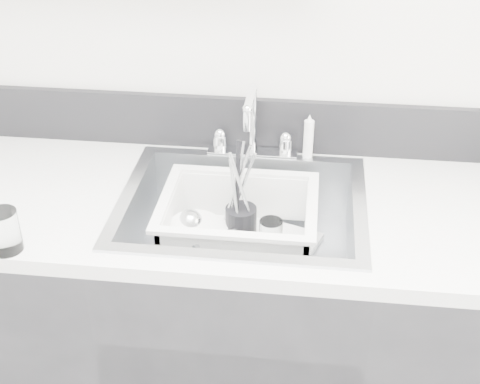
# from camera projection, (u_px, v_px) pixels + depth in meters

# --- Properties ---
(counter_run) EXTENTS (3.20, 0.62, 0.92)m
(counter_run) POSITION_uv_depth(u_px,v_px,m) (242.00, 333.00, 1.98)
(counter_run) COLOR black
(counter_run) RESTS_ON ground
(backsplash) EXTENTS (3.20, 0.02, 0.16)m
(backsplash) POSITION_uv_depth(u_px,v_px,m) (254.00, 124.00, 1.95)
(backsplash) COLOR black
(backsplash) RESTS_ON counter_run
(sink) EXTENTS (0.64, 0.52, 0.20)m
(sink) POSITION_uv_depth(u_px,v_px,m) (242.00, 230.00, 1.78)
(sink) COLOR silver
(sink) RESTS_ON counter_run
(faucet) EXTENTS (0.26, 0.18, 0.23)m
(faucet) POSITION_uv_depth(u_px,v_px,m) (252.00, 138.00, 1.91)
(faucet) COLOR silver
(faucet) RESTS_ON counter_run
(side_sprayer) EXTENTS (0.03, 0.03, 0.14)m
(side_sprayer) POSITION_uv_depth(u_px,v_px,m) (309.00, 137.00, 1.90)
(side_sprayer) COLOR white
(side_sprayer) RESTS_ON counter_run
(wash_tub) EXTENTS (0.50, 0.46, 0.16)m
(wash_tub) POSITION_uv_depth(u_px,v_px,m) (238.00, 225.00, 1.80)
(wash_tub) COLOR white
(wash_tub) RESTS_ON sink
(plate_stack) EXTENTS (0.23, 0.22, 0.09)m
(plate_stack) POSITION_uv_depth(u_px,v_px,m) (201.00, 246.00, 1.79)
(plate_stack) COLOR white
(plate_stack) RESTS_ON wash_tub
(utensil_cup) EXTENTS (0.09, 0.09, 0.29)m
(utensil_cup) POSITION_uv_depth(u_px,v_px,m) (241.00, 222.00, 1.82)
(utensil_cup) COLOR black
(utensil_cup) RESTS_ON wash_tub
(ladle) EXTENTS (0.30, 0.23, 0.08)m
(ladle) POSITION_uv_depth(u_px,v_px,m) (211.00, 237.00, 1.79)
(ladle) COLOR silver
(ladle) RESTS_ON wash_tub
(tumbler_in_tub) EXTENTS (0.08, 0.08, 0.09)m
(tumbler_in_tub) POSITION_uv_depth(u_px,v_px,m) (271.00, 235.00, 1.79)
(tumbler_in_tub) COLOR white
(tumbler_in_tub) RESTS_ON wash_tub
(tumbler_counter) EXTENTS (0.09, 0.09, 0.10)m
(tumbler_counter) POSITION_uv_depth(u_px,v_px,m) (4.00, 231.00, 1.53)
(tumbler_counter) COLOR white
(tumbler_counter) RESTS_ON counter_run
(bowl_small) EXTENTS (0.14, 0.14, 0.03)m
(bowl_small) POSITION_uv_depth(u_px,v_px,m) (262.00, 264.00, 1.73)
(bowl_small) COLOR white
(bowl_small) RESTS_ON wash_tub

